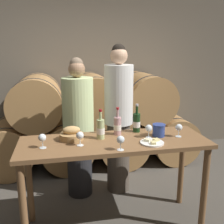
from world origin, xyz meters
TOP-DOWN VIEW (x-y plane):
  - stone_wall_back at (0.00, 2.19)m, footprint 10.00×0.12m
  - barrel_stack at (-0.00, 1.58)m, footprint 3.22×0.97m
  - tasting_table at (0.00, 0.00)m, footprint 1.80×0.61m
  - person_left at (-0.29, 0.69)m, footprint 0.37×0.37m
  - person_right at (0.20, 0.69)m, footprint 0.34×0.34m
  - wine_bottle_red at (0.28, 0.22)m, footprint 0.08×0.08m
  - wine_bottle_white at (-0.12, 0.08)m, footprint 0.08×0.08m
  - wine_bottle_rose at (0.07, 0.17)m, footprint 0.08×0.08m
  - blue_crock at (0.46, 0.03)m, footprint 0.13×0.13m
  - bread_basket at (-0.40, 0.11)m, footprint 0.23×0.23m
  - cheese_plate at (0.32, -0.15)m, footprint 0.22×0.22m
  - wine_glass_far_left at (-0.66, -0.06)m, footprint 0.07×0.07m
  - wine_glass_left at (-0.33, -0.07)m, footprint 0.07×0.07m
  - wine_glass_center at (0.00, -0.25)m, footprint 0.07×0.07m
  - wine_glass_right at (0.35, 0.02)m, footprint 0.07×0.07m
  - wine_glass_far_right at (0.65, -0.02)m, footprint 0.07×0.07m

SIDE VIEW (x-z plane):
  - barrel_stack at x=0.00m, z-range -0.05..1.35m
  - tasting_table at x=0.00m, z-range 0.33..1.26m
  - person_left at x=-0.29m, z-range 0.01..1.69m
  - cheese_plate at x=0.32m, z-range 0.92..0.96m
  - person_right at x=0.20m, z-range 0.02..1.86m
  - bread_basket at x=-0.40m, z-range 0.91..1.05m
  - blue_crock at x=0.46m, z-range 0.93..1.06m
  - wine_glass_far_left at x=-0.66m, z-range 0.95..1.08m
  - wine_glass_left at x=-0.33m, z-range 0.95..1.08m
  - wine_glass_center at x=0.00m, z-range 0.95..1.08m
  - wine_glass_right at x=0.35m, z-range 0.95..1.08m
  - wine_glass_far_right at x=0.65m, z-range 0.95..1.08m
  - wine_bottle_rose at x=0.07m, z-range 0.88..1.16m
  - wine_bottle_white at x=-0.12m, z-range 0.88..1.17m
  - wine_bottle_red at x=0.28m, z-range 0.88..1.18m
  - stone_wall_back at x=0.00m, z-range 0.00..3.20m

